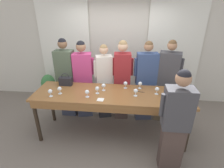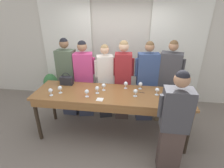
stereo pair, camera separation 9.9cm
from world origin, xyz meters
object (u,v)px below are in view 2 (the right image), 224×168
(host_pouring, at_px, (174,124))
(guest_olive_jacket, at_px, (68,78))
(wine_glass_back_left, at_px, (87,92))
(wine_glass_back_right, at_px, (51,91))
(guest_cream_sweater, at_px, (105,82))
(wine_glass_center_mid, at_px, (140,84))
(tasting_bar, at_px, (111,98))
(guest_beige_cap, at_px, (168,84))
(wine_glass_back_mid, at_px, (60,88))
(guest_striped_shirt, at_px, (123,81))
(wine_bottle, at_px, (171,99))
(wine_glass_near_host, at_px, (157,90))
(wine_glass_front_left, at_px, (177,87))
(handbag, at_px, (67,80))
(wine_glass_center_right, at_px, (126,84))
(wine_glass_front_right, at_px, (180,85))
(potted_plant, at_px, (51,86))
(guest_navy_coat, at_px, (147,83))
(wine_glass_center_left, at_px, (135,92))
(wine_glass_front_mid, at_px, (97,88))
(wine_glass_by_bottle, at_px, (104,86))

(host_pouring, bearing_deg, guest_olive_jacket, 147.74)
(wine_glass_back_left, height_order, wine_glass_back_right, same)
(guest_cream_sweater, bearing_deg, host_pouring, -46.93)
(wine_glass_center_mid, distance_m, wine_glass_back_right, 1.68)
(tasting_bar, xyz_separation_m, guest_beige_cap, (1.13, 0.66, 0.07))
(wine_glass_back_mid, height_order, guest_striped_shirt, guest_striped_shirt)
(wine_bottle, height_order, wine_glass_back_mid, wine_bottle)
(wine_glass_near_host, bearing_deg, wine_glass_front_left, 24.03)
(handbag, bearing_deg, wine_glass_center_right, -0.81)
(tasting_bar, bearing_deg, wine_glass_front_right, 16.29)
(wine_glass_back_mid, xyz_separation_m, guest_cream_sweater, (0.72, 0.75, -0.15))
(wine_glass_back_left, xyz_separation_m, wine_glass_back_mid, (-0.53, 0.07, -0.00))
(wine_glass_near_host, relative_size, potted_plant, 0.19)
(wine_glass_center_mid, bearing_deg, wine_glass_back_mid, -165.74)
(wine_bottle, height_order, guest_navy_coat, guest_navy_coat)
(handbag, height_order, guest_cream_sweater, guest_cream_sweater)
(wine_bottle, distance_m, guest_navy_coat, 0.99)
(guest_olive_jacket, relative_size, guest_striped_shirt, 1.01)
(wine_glass_front_right, bearing_deg, wine_glass_front_left, -120.39)
(wine_glass_back_right, bearing_deg, wine_glass_center_left, 6.49)
(wine_bottle, bearing_deg, wine_glass_front_left, 68.62)
(tasting_bar, height_order, wine_glass_center_right, wine_glass_center_right)
(wine_glass_back_right, bearing_deg, wine_bottle, -1.37)
(wine_glass_front_left, relative_size, guest_navy_coat, 0.08)
(guest_beige_cap, bearing_deg, handbag, -169.90)
(wine_glass_center_right, bearing_deg, guest_beige_cap, 23.99)
(potted_plant, bearing_deg, guest_olive_jacket, -38.46)
(handbag, distance_m, wine_glass_front_right, 2.26)
(guest_cream_sweater, relative_size, guest_navy_coat, 0.95)
(host_pouring, bearing_deg, potted_plant, 145.99)
(guest_striped_shirt, xyz_separation_m, host_pouring, (0.85, -1.33, -0.07))
(wine_glass_front_left, distance_m, guest_olive_jacket, 2.35)
(guest_striped_shirt, relative_size, guest_beige_cap, 0.98)
(wine_glass_near_host, xyz_separation_m, potted_plant, (-2.69, 1.19, -0.64))
(wine_glass_front_left, xyz_separation_m, wine_glass_front_right, (0.07, 0.12, 0.00))
(wine_glass_center_left, distance_m, wine_glass_back_right, 1.53)
(guest_striped_shirt, relative_size, potted_plant, 2.41)
(tasting_bar, xyz_separation_m, wine_glass_front_left, (1.22, 0.25, 0.19))
(wine_glass_center_left, xyz_separation_m, wine_glass_near_host, (0.39, 0.11, 0.00))
(wine_glass_front_right, height_order, wine_glass_back_right, same)
(wine_glass_front_left, height_order, guest_navy_coat, guest_navy_coat)
(wine_glass_front_mid, relative_size, guest_cream_sweater, 0.08)
(wine_glass_front_mid, relative_size, wine_glass_by_bottle, 1.00)
(guest_striped_shirt, bearing_deg, potted_plant, 163.24)
(wine_bottle, xyz_separation_m, guest_striped_shirt, (-0.85, 0.92, -0.13))
(guest_olive_jacket, distance_m, guest_navy_coat, 1.77)
(handbag, xyz_separation_m, wine_glass_center_left, (1.41, -0.32, 0.01))
(tasting_bar, distance_m, guest_olive_jacket, 1.28)
(tasting_bar, distance_m, guest_cream_sweater, 0.70)
(wine_glass_center_left, xyz_separation_m, wine_glass_back_left, (-0.86, -0.13, 0.00))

